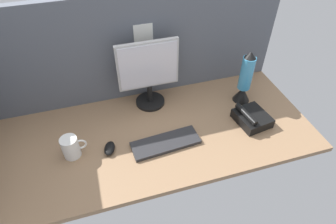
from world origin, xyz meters
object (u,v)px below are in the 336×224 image
object	(u,v)px
monitor	(148,72)
desk_phone	(251,118)
mug_ceramic_white	(71,147)
lava_lamp	(245,81)
keyboard	(166,143)
mouse	(110,148)

from	to	relation	value
monitor	desk_phone	size ratio (longest dim) A/B	1.98
monitor	mug_ceramic_white	size ratio (longest dim) A/B	3.31
lava_lamp	keyboard	bearing A→B (deg)	-158.70
mug_ceramic_white	lava_lamp	xyz separation A→B (cm)	(105.19, 15.19, 8.52)
monitor	lava_lamp	distance (cm)	58.64
monitor	keyboard	distance (cm)	42.63
keyboard	lava_lamp	world-z (taller)	lava_lamp
keyboard	mug_ceramic_white	distance (cm)	49.20
mouse	lava_lamp	distance (cm)	89.19
keyboard	desk_phone	bearing A→B (deg)	-1.74
keyboard	mouse	bearing A→B (deg)	167.66
mug_ceramic_white	mouse	bearing A→B (deg)	-7.94
monitor	mug_ceramic_white	distance (cm)	59.66
lava_lamp	desk_phone	world-z (taller)	lava_lamp
mouse	mug_ceramic_white	bearing A→B (deg)	-171.07
monitor	keyboard	xyz separation A→B (cm)	(-0.51, -36.62, -21.82)
desk_phone	mug_ceramic_white	bearing A→B (deg)	177.30
monitor	lava_lamp	world-z (taller)	monitor
mouse	desk_phone	size ratio (longest dim) A/B	0.45
keyboard	mouse	distance (cm)	30.01
mug_ceramic_white	lava_lamp	bearing A→B (deg)	8.22
keyboard	mug_ceramic_white	world-z (taller)	mug_ceramic_white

